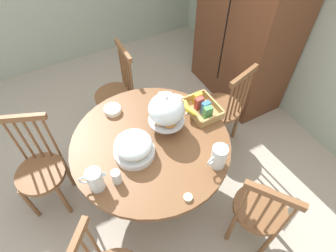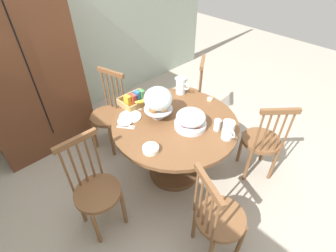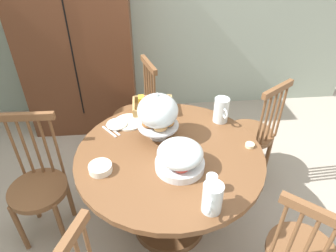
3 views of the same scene
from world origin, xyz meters
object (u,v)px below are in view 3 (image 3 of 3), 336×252
(china_plate_large, at_px, (129,122))
(cereal_bowl, at_px, (100,168))
(china_plate_small, at_px, (117,124))
(pastry_stand_with_dome, at_px, (158,113))
(cereal_basket, at_px, (153,106))
(drinking_glass, at_px, (211,183))
(butter_dish, at_px, (250,145))
(orange_juice_pitcher, at_px, (212,199))
(dining_table, at_px, (170,175))
(windsor_chair_far_side, at_px, (39,187))
(wooden_armoire, at_px, (77,39))
(milk_pitcher, at_px, (221,111))
(windsor_chair_facing_door, at_px, (137,116))
(windsor_chair_by_cabinet, at_px, (252,135))
(fruit_platter_covered, at_px, (180,157))

(china_plate_large, bearing_deg, cereal_bowl, -107.69)
(china_plate_small, bearing_deg, pastry_stand_with_dome, -27.72)
(china_plate_large, bearing_deg, cereal_basket, 37.76)
(drinking_glass, distance_m, butter_dish, 0.49)
(orange_juice_pitcher, height_order, cereal_basket, orange_juice_pitcher)
(dining_table, xyz_separation_m, windsor_chair_far_side, (-0.91, 0.05, -0.08))
(wooden_armoire, bearing_deg, china_plate_small, -70.03)
(milk_pitcher, distance_m, china_plate_large, 0.69)
(wooden_armoire, bearing_deg, orange_juice_pitcher, -64.42)
(wooden_armoire, relative_size, butter_dish, 32.67)
(cereal_basket, height_order, china_plate_large, cereal_basket)
(windsor_chair_facing_door, height_order, china_plate_small, windsor_chair_facing_door)
(milk_pitcher, bearing_deg, cereal_basket, 159.96)
(milk_pitcher, bearing_deg, cereal_bowl, -151.10)
(china_plate_large, bearing_deg, milk_pitcher, -2.78)
(dining_table, height_order, windsor_chair_by_cabinet, windsor_chair_by_cabinet)
(windsor_chair_by_cabinet, xyz_separation_m, butter_dish, (-0.23, -0.50, 0.30))
(wooden_armoire, xyz_separation_m, china_plate_small, (0.44, -1.21, -0.23))
(dining_table, xyz_separation_m, china_plate_small, (-0.36, 0.33, 0.23))
(cereal_bowl, xyz_separation_m, drinking_glass, (0.63, -0.21, 0.03))
(windsor_chair_facing_door, height_order, milk_pitcher, windsor_chair_facing_door)
(china_plate_large, bearing_deg, orange_juice_pitcher, -62.26)
(wooden_armoire, height_order, milk_pitcher, wooden_armoire)
(pastry_stand_with_dome, bearing_deg, china_plate_small, 152.28)
(windsor_chair_far_side, xyz_separation_m, china_plate_small, (0.55, 0.28, 0.30))
(windsor_chair_far_side, distance_m, butter_dish, 1.47)
(dining_table, xyz_separation_m, butter_dish, (0.53, 0.01, 0.22))
(dining_table, height_order, butter_dish, butter_dish)
(fruit_platter_covered, distance_m, orange_juice_pitcher, 0.35)
(windsor_chair_by_cabinet, height_order, cereal_bowl, windsor_chair_by_cabinet)
(wooden_armoire, bearing_deg, milk_pitcher, -45.09)
(dining_table, bearing_deg, orange_juice_pitcher, -70.77)
(dining_table, xyz_separation_m, milk_pitcher, (0.41, 0.33, 0.29))
(windsor_chair_by_cabinet, bearing_deg, wooden_armoire, 146.51)
(fruit_platter_covered, bearing_deg, windsor_chair_facing_door, 104.64)
(windsor_chair_facing_door, distance_m, fruit_platter_covered, 1.13)
(wooden_armoire, xyz_separation_m, orange_juice_pitcher, (0.96, -2.01, -0.16))
(china_plate_large, relative_size, drinking_glass, 2.00)
(wooden_armoire, relative_size, orange_juice_pitcher, 10.77)
(windsor_chair_facing_door, bearing_deg, orange_juice_pitcher, -73.87)
(wooden_armoire, xyz_separation_m, drinking_glass, (0.99, -1.88, -0.19))
(wooden_armoire, height_order, windsor_chair_facing_door, wooden_armoire)
(windsor_chair_by_cabinet, xyz_separation_m, china_plate_large, (-1.03, -0.14, 0.29))
(dining_table, distance_m, windsor_chair_far_side, 0.92)
(china_plate_small, bearing_deg, milk_pitcher, 0.03)
(windsor_chair_by_cabinet, xyz_separation_m, windsor_chair_facing_door, (-0.99, 0.38, 0.00))
(windsor_chair_far_side, relative_size, fruit_platter_covered, 3.25)
(wooden_armoire, bearing_deg, china_plate_large, -66.01)
(milk_pitcher, relative_size, china_plate_small, 1.28)
(wooden_armoire, distance_m, milk_pitcher, 1.71)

